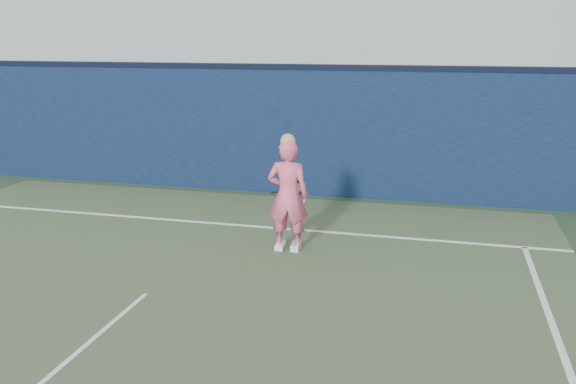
# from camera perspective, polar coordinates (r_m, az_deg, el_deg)

# --- Properties ---
(ground) EXTENTS (80.00, 80.00, 0.00)m
(ground) POSITION_cam_1_polar(r_m,az_deg,el_deg) (7.15, -16.86, -12.34)
(ground) COLOR #2A4429
(ground) RESTS_ON ground
(backstop_wall) EXTENTS (24.00, 0.40, 2.50)m
(backstop_wall) POSITION_cam_1_polar(r_m,az_deg,el_deg) (12.55, -1.94, 5.72)
(backstop_wall) COLOR black
(backstop_wall) RESTS_ON ground
(wall_cap) EXTENTS (24.00, 0.42, 0.10)m
(wall_cap) POSITION_cam_1_polar(r_m,az_deg,el_deg) (12.42, -1.99, 11.66)
(wall_cap) COLOR black
(wall_cap) RESTS_ON backstop_wall
(player) EXTENTS (0.64, 0.44, 1.77)m
(player) POSITION_cam_1_polar(r_m,az_deg,el_deg) (9.04, 0.00, -0.27)
(player) COLOR #F35E82
(player) RESTS_ON ground
(racket) EXTENTS (0.52, 0.11, 0.28)m
(racket) POSITION_cam_1_polar(r_m,az_deg,el_deg) (9.45, 0.38, 0.30)
(racket) COLOR black
(racket) RESTS_ON ground
(court_lines) EXTENTS (11.00, 12.04, 0.01)m
(court_lines) POSITION_cam_1_polar(r_m,az_deg,el_deg) (6.90, -18.29, -13.37)
(court_lines) COLOR white
(court_lines) RESTS_ON court_surface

